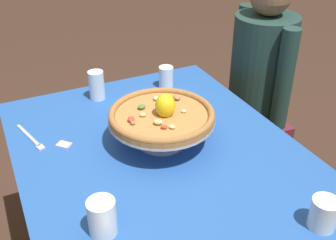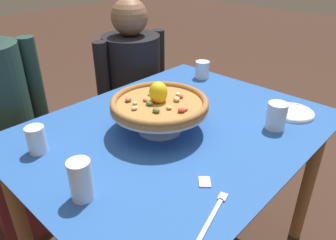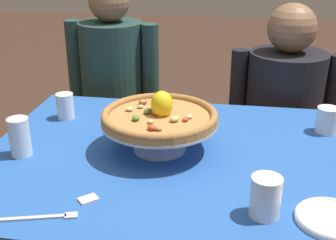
# 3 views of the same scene
# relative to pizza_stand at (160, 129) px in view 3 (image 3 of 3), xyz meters

# --- Properties ---
(dining_table) EXTENTS (1.24, 0.97, 0.74)m
(dining_table) POSITION_rel_pizza_stand_xyz_m (0.05, -0.03, -0.18)
(dining_table) COLOR olive
(dining_table) RESTS_ON ground
(pizza_stand) EXTENTS (0.38, 0.38, 0.10)m
(pizza_stand) POSITION_rel_pizza_stand_xyz_m (0.00, 0.00, 0.00)
(pizza_stand) COLOR #B7B7C1
(pizza_stand) RESTS_ON dining_table
(pizza) EXTENTS (0.38, 0.38, 0.10)m
(pizza) POSITION_rel_pizza_stand_xyz_m (0.00, 0.00, 0.05)
(pizza) COLOR #AD753D
(pizza) RESTS_ON pizza_stand
(water_glass_front_right) EXTENTS (0.08, 0.08, 0.11)m
(water_glass_front_right) POSITION_rel_pizza_stand_xyz_m (0.33, -0.33, -0.03)
(water_glass_front_right) COLOR silver
(water_glass_front_right) RESTS_ON dining_table
(water_glass_back_left) EXTENTS (0.07, 0.07, 0.10)m
(water_glass_back_left) POSITION_rel_pizza_stand_xyz_m (-0.40, 0.21, -0.03)
(water_glass_back_left) COLOR white
(water_glass_back_left) RESTS_ON dining_table
(water_glass_back_right) EXTENTS (0.08, 0.08, 0.09)m
(water_glass_back_right) POSITION_rel_pizza_stand_xyz_m (0.57, 0.23, -0.03)
(water_glass_back_right) COLOR silver
(water_glass_back_right) RESTS_ON dining_table
(water_glass_side_left) EXTENTS (0.07, 0.07, 0.13)m
(water_glass_side_left) POSITION_rel_pizza_stand_xyz_m (-0.43, -0.11, -0.02)
(water_glass_side_left) COLOR silver
(water_glass_side_left) RESTS_ON dining_table
(side_plate) EXTENTS (0.18, 0.18, 0.02)m
(side_plate) POSITION_rel_pizza_stand_xyz_m (0.49, -0.33, -0.06)
(side_plate) COLOR white
(side_plate) RESTS_ON dining_table
(dinner_fork) EXTENTS (0.21, 0.07, 0.01)m
(dinner_fork) POSITION_rel_pizza_stand_xyz_m (-0.23, -0.43, -0.07)
(dinner_fork) COLOR #B7B7C1
(dinner_fork) RESTS_ON dining_table
(sugar_packet) EXTENTS (0.06, 0.06, 0.00)m
(sugar_packet) POSITION_rel_pizza_stand_xyz_m (-0.14, -0.33, -0.07)
(sugar_packet) COLOR beige
(sugar_packet) RESTS_ON dining_table
(diner_left) EXTENTS (0.46, 0.34, 1.22)m
(diner_left) POSITION_rel_pizza_stand_xyz_m (-0.36, 0.71, -0.25)
(diner_left) COLOR maroon
(diner_left) RESTS_ON ground
(diner_right) EXTENTS (0.51, 0.38, 1.13)m
(diner_right) POSITION_rel_pizza_stand_xyz_m (0.47, 0.70, -0.27)
(diner_right) COLOR navy
(diner_right) RESTS_ON ground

